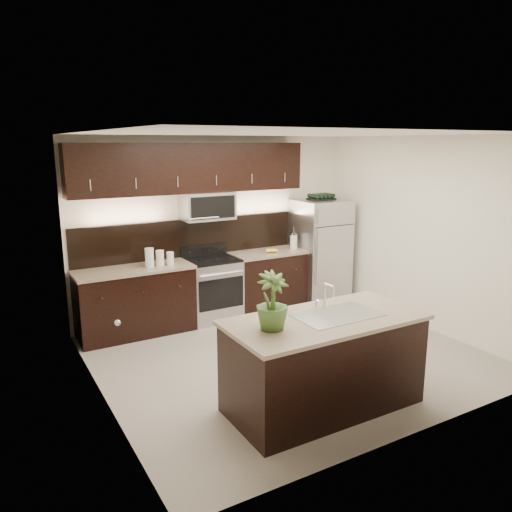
{
  "coord_description": "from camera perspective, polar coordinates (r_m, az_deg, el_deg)",
  "views": [
    {
      "loc": [
        -3.25,
        -4.82,
        2.6
      ],
      "look_at": [
        -0.15,
        0.55,
        1.19
      ],
      "focal_mm": 35.0,
      "sensor_mm": 36.0,
      "label": 1
    }
  ],
  "objects": [
    {
      "name": "island",
      "position": [
        5.1,
        7.73,
        -11.96
      ],
      "size": [
        1.96,
        0.96,
        0.94
      ],
      "color": "black",
      "rests_on": "ground"
    },
    {
      "name": "room_walls",
      "position": [
        5.79,
        3.26,
        3.83
      ],
      "size": [
        4.52,
        4.02,
        2.71
      ],
      "color": "silver",
      "rests_on": "ground"
    },
    {
      "name": "plant",
      "position": [
        4.5,
        1.83,
        -5.2
      ],
      "size": [
        0.31,
        0.31,
        0.53
      ],
      "primitive_type": "imported",
      "rotation": [
        0.0,
        0.0,
        0.03
      ],
      "color": "#385722",
      "rests_on": "island"
    },
    {
      "name": "upper_fixtures",
      "position": [
        7.24,
        -7.09,
        9.09
      ],
      "size": [
        3.49,
        0.4,
        1.66
      ],
      "color": "black",
      "rests_on": "counter_run"
    },
    {
      "name": "ground",
      "position": [
        6.37,
        3.73,
        -11.3
      ],
      "size": [
        4.5,
        4.5,
        0.0
      ],
      "primitive_type": "plane",
      "color": "gray",
      "rests_on": "ground"
    },
    {
      "name": "refrigerator",
      "position": [
        8.31,
        7.29,
        0.55
      ],
      "size": [
        0.82,
        0.74,
        1.7
      ],
      "primitive_type": "cube",
      "color": "#B2B2B7",
      "rests_on": "ground"
    },
    {
      "name": "wine_rack",
      "position": [
        8.17,
        7.47,
        6.7
      ],
      "size": [
        0.42,
        0.26,
        0.1
      ],
      "color": "black",
      "rests_on": "refrigerator"
    },
    {
      "name": "counter_run",
      "position": [
        7.4,
        -6.48,
        -3.99
      ],
      "size": [
        3.51,
        0.65,
        0.94
      ],
      "color": "black",
      "rests_on": "ground"
    },
    {
      "name": "sink_faucet",
      "position": [
        5.01,
        9.2,
        -6.48
      ],
      "size": [
        0.84,
        0.5,
        0.28
      ],
      "color": "silver",
      "rests_on": "island"
    },
    {
      "name": "french_press",
      "position": [
        7.98,
        4.32,
        1.71
      ],
      "size": [
        0.12,
        0.12,
        0.34
      ],
      "rotation": [
        0.0,
        0.0,
        0.12
      ],
      "color": "silver",
      "rests_on": "counter_run"
    },
    {
      "name": "canisters",
      "position": [
        6.97,
        -11.2,
        -0.23
      ],
      "size": [
        0.39,
        0.16,
        0.26
      ],
      "rotation": [
        0.0,
        0.0,
        -0.17
      ],
      "color": "silver",
      "rests_on": "counter_run"
    },
    {
      "name": "bananas",
      "position": [
        7.7,
        1.37,
        0.62
      ],
      "size": [
        0.23,
        0.2,
        0.06
      ],
      "primitive_type": "ellipsoid",
      "rotation": [
        0.0,
        0.0,
        -0.27
      ],
      "color": "yellow",
      "rests_on": "counter_run"
    }
  ]
}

